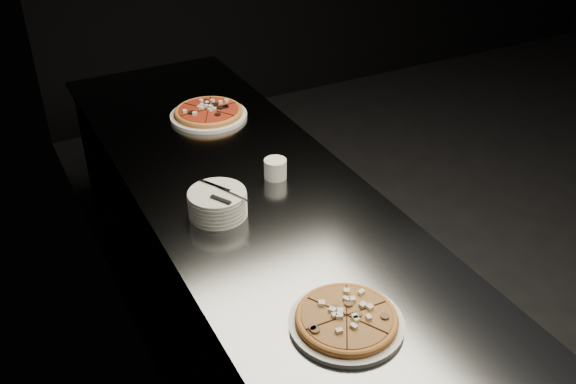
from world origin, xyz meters
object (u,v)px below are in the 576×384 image
counter (253,288)px  pizza_mushroom (346,320)px  pizza_tomato (209,113)px  cutlery (221,193)px  plate_stack (218,203)px  ramekin (275,168)px

counter → pizza_mushroom: pizza_mushroom is taller
pizza_tomato → cutlery: bearing=-108.5°
pizza_mushroom → pizza_tomato: pizza_tomato is taller
counter → plate_stack: bearing=-144.8°
cutlery → ramekin: cutlery is taller
plate_stack → cutlery: bearing=-62.4°
pizza_mushroom → pizza_tomato: size_ratio=0.93×
cutlery → ramekin: 0.29m
cutlery → ramekin: size_ratio=2.46×
plate_stack → ramekin: plate_stack is taller
pizza_mushroom → counter: bearing=84.9°
pizza_mushroom → pizza_tomato: (0.14, 1.29, 0.00)m
pizza_mushroom → plate_stack: size_ratio=1.60×
pizza_tomato → ramekin: bearing=-87.3°
plate_stack → ramekin: 0.29m
pizza_mushroom → cutlery: (-0.09, 0.60, 0.07)m
pizza_tomato → cutlery: 0.73m
pizza_tomato → ramekin: size_ratio=4.03×
plate_stack → cutlery: size_ratio=0.96×
counter → plate_stack: plate_stack is taller
counter → cutlery: cutlery is taller
counter → plate_stack: (-0.16, -0.11, 0.50)m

